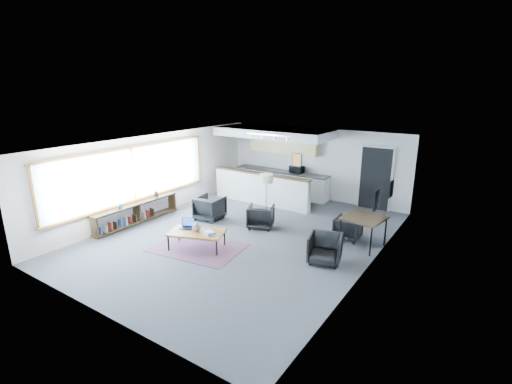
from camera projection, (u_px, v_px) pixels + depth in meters
The scene contains 21 objects.
room at pixel (244, 191), 10.09m from camera, with size 7.02×9.02×2.62m.
window at pixel (133, 176), 11.17m from camera, with size 0.10×5.95×1.66m.
console at pixel (136, 213), 11.28m from camera, with size 0.35×3.00×0.80m.
kitchenette at pixel (275, 161), 13.67m from camera, with size 4.20×1.96×2.60m.
doorway at pixel (375, 178), 12.46m from camera, with size 1.10×0.12×2.15m.
track_light at pixel (268, 136), 11.83m from camera, with size 1.60×0.07×0.15m.
wall_art_lower at pixel (376, 200), 8.50m from camera, with size 0.03×0.38×0.48m.
wall_art_upper at pixel (391, 189), 9.55m from camera, with size 0.03×0.34×0.44m.
kilim_rug at pixel (197, 248), 9.65m from camera, with size 2.47×1.86×0.01m.
coffee_table at pixel (197, 233), 9.53m from camera, with size 1.57×1.20×0.46m.
laptop at pixel (187, 225), 9.79m from camera, with size 0.42×0.39×0.24m.
ceramic_pot at pixel (197, 226), 9.55m from camera, with size 0.24×0.24×0.24m.
book_stack at pixel (210, 233), 9.32m from camera, with size 0.38×0.35×0.10m.
coaster at pixel (195, 236), 9.25m from camera, with size 0.13×0.13×0.01m.
armchair_left at pixel (210, 207), 11.63m from camera, with size 0.79×0.74×0.82m, color black.
armchair_right at pixel (261, 215), 10.96m from camera, with size 0.73×0.68×0.75m, color black.
floor_lamp at pixel (266, 180), 11.44m from camera, with size 0.52×0.52×1.45m.
dining_table at pixel (364, 220), 9.57m from camera, with size 1.08×1.08×0.81m.
dining_chair_near at pixel (325, 250), 8.79m from camera, with size 0.64×0.60×0.65m, color black.
dining_chair_far at pixel (348, 229), 10.14m from camera, with size 0.57×0.53×0.58m, color black.
microwave at pixel (297, 169), 13.76m from camera, with size 0.49×0.27×0.33m, color black.
Camera 1 is at (5.66, -7.89, 4.08)m, focal length 26.00 mm.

